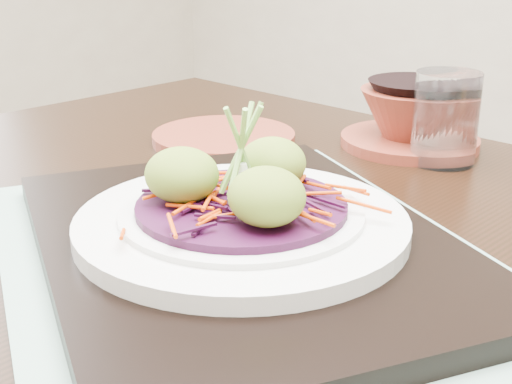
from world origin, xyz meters
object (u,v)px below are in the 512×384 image
Objects in this scene: serving_tray at (242,243)px; water_glass at (446,118)px; white_plate at (242,222)px; terracotta_side_plate at (224,137)px; terracotta_bowl_set at (411,121)px; dining_table at (293,324)px.

water_glass is at bearing 116.54° from serving_tray.
terracotta_side_plate is at bearing 131.15° from white_plate.
terracotta_side_plate is 0.24m from terracotta_bowl_set.
terracotta_bowl_set is (-0.03, 0.38, 0.00)m from white_plate.
white_plate reaches higher than terracotta_side_plate.
dining_table is at bearing -84.44° from terracotta_bowl_set.
dining_table is at bearing 119.18° from serving_tray.
terracotta_bowl_set is at bearing 125.96° from serving_tray.
serving_tray is at bearing -95.51° from water_glass.
serving_tray is 2.31× the size of terracotta_side_plate.
white_plate is 1.41× the size of terracotta_bowl_set.
dining_table is at bearing -38.57° from terracotta_side_plate.
serving_tray is at bearing -84.65° from dining_table.
terracotta_side_plate is at bearing 163.20° from serving_tray.
white_plate is at bearing -48.85° from terracotta_side_plate.
dining_table is 7.12× the size of terracotta_side_plate.
white_plate is (-0.00, -0.08, 0.13)m from dining_table.
serving_tray is 0.34m from terracotta_side_plate.
water_glass is (0.03, 0.35, 0.02)m from white_plate.
water_glass reaches higher than terracotta_side_plate.
terracotta_bowl_set is at bearing 103.77° from dining_table.
serving_tray is at bearing -86.09° from terracotta_bowl_set.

